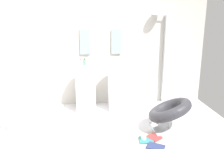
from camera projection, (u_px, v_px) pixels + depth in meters
The scene contains 17 objects.
ground_plane at pixel (107, 138), 3.84m from camera, with size 4.80×3.60×0.04m, color silver.
rear_partition at pixel (100, 48), 5.11m from camera, with size 4.80×0.10×2.60m, color beige.
pedestal_sink_left at pixel (86, 88), 4.84m from camera, with size 0.43×0.43×1.07m.
pedestal_sink_right at pixel (118, 87), 4.91m from camera, with size 0.43×0.43×1.07m.
vanity_mirror_left at pixel (85, 42), 4.97m from camera, with size 0.22×0.03×0.55m, color #8C9EA8.
vanity_mirror_right at pixel (116, 42), 5.04m from camera, with size 0.22×0.03×0.55m, color #8C9EA8.
shower_column at pixel (166, 57), 5.19m from camera, with size 0.49×0.24×2.05m.
lounge_chair at pixel (169, 112), 3.95m from camera, with size 1.06×1.06×0.65m.
towel_rack at pixel (9, 102), 3.68m from camera, with size 0.37×0.22×0.95m.
area_rug at pixel (141, 143), 3.62m from camera, with size 1.15×0.70×0.01m, color beige.
magazine_navy at pixel (156, 147), 3.48m from camera, with size 0.26×0.19×0.03m, color navy.
magazine_teal at pixel (146, 140), 3.68m from camera, with size 0.23×0.21×0.03m, color teal.
magazine_red at pixel (154, 137), 3.76m from camera, with size 0.20×0.21×0.03m, color #B73838.
coffee_mug at pixel (144, 137), 3.68m from camera, with size 0.08×0.08×0.11m, color white.
soap_bottle_green at pixel (85, 62), 4.82m from camera, with size 0.06×0.06×0.15m.
soap_bottle_white at pixel (123, 62), 4.79m from camera, with size 0.04×0.04×0.19m.
soap_bottle_grey at pixel (80, 63), 4.76m from camera, with size 0.04×0.04×0.15m.
Camera 1 is at (-0.26, -3.45, 1.96)m, focal length 36.21 mm.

